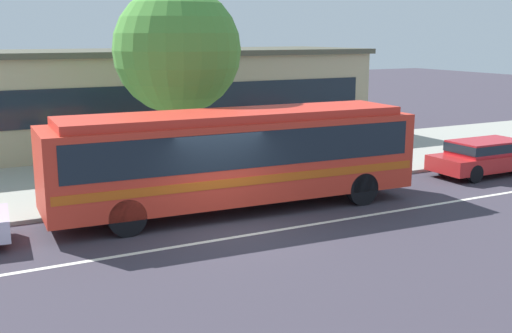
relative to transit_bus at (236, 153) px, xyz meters
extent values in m
plane|color=#3A3440|center=(-1.04, -1.51, -1.70)|extent=(120.00, 120.00, 0.00)
cube|color=#99998E|center=(-1.04, 5.35, -1.64)|extent=(60.00, 8.00, 0.12)
cube|color=silver|center=(-1.04, -2.31, -1.70)|extent=(56.00, 0.16, 0.01)
cube|color=red|center=(-0.02, 0.00, -0.15)|extent=(11.03, 2.97, 2.27)
cube|color=red|center=(-0.02, 0.00, 1.11)|extent=(10.15, 2.64, 0.24)
cube|color=#19232D|center=(-0.02, 0.00, 0.31)|extent=(10.38, 2.97, 1.00)
cube|color=#CC5414|center=(-0.02, 0.00, -0.55)|extent=(10.82, 2.99, 0.24)
cube|color=#19232D|center=(5.39, -0.25, 0.31)|extent=(0.22, 2.18, 1.09)
cylinder|color=black|center=(3.75, 0.92, -1.20)|extent=(1.01, 0.33, 1.00)
cylinder|color=black|center=(3.65, -1.27, -1.20)|extent=(1.01, 0.33, 1.00)
cylinder|color=black|center=(-3.46, 1.26, -1.20)|extent=(1.01, 0.33, 1.00)
cylinder|color=black|center=(-3.56, -0.93, -1.20)|extent=(1.01, 0.33, 1.00)
cube|color=red|center=(10.46, 0.02, -1.19)|extent=(4.74, 1.77, 0.55)
cube|color=red|center=(10.23, 0.02, -0.66)|extent=(2.66, 1.56, 0.50)
cube|color=#19232D|center=(10.23, 0.02, -0.64)|extent=(2.71, 1.57, 0.32)
cylinder|color=black|center=(12.03, 0.79, -1.38)|extent=(0.64, 0.22, 0.64)
cylinder|color=black|center=(8.90, 0.78, -1.38)|extent=(0.64, 0.22, 0.64)
cylinder|color=black|center=(8.90, -0.75, -1.38)|extent=(0.64, 0.22, 0.64)
cylinder|color=#6F5C58|center=(-2.78, 2.58, -1.18)|extent=(0.14, 0.14, 0.81)
cylinder|color=#6F5C58|center=(-2.80, 2.42, -1.18)|extent=(0.14, 0.14, 0.81)
cylinder|color=gold|center=(-2.79, 2.50, -0.47)|extent=(0.39, 0.39, 0.61)
sphere|color=tan|center=(-2.79, 2.50, -0.07)|extent=(0.20, 0.20, 0.20)
cylinder|color=#24344B|center=(3.69, 1.73, -1.17)|extent=(0.14, 0.14, 0.83)
cylinder|color=#24344B|center=(3.85, 1.77, -1.17)|extent=(0.14, 0.14, 0.83)
cylinder|color=blue|center=(3.77, 1.75, -0.48)|extent=(0.41, 0.41, 0.56)
sphere|color=tan|center=(3.77, 1.75, -0.09)|extent=(0.21, 0.21, 0.21)
cylinder|color=#26284F|center=(4.27, 2.33, -1.14)|extent=(0.14, 0.14, 0.88)
cylinder|color=#26284F|center=(4.38, 2.22, -1.14)|extent=(0.14, 0.14, 0.88)
cylinder|color=gold|center=(4.32, 2.27, -0.38)|extent=(0.48, 0.48, 0.64)
sphere|color=tan|center=(4.32, 2.27, 0.04)|extent=(0.21, 0.21, 0.21)
cylinder|color=gray|center=(3.73, 1.76, -0.35)|extent=(0.08, 0.08, 2.47)
cube|color=yellow|center=(3.73, 1.76, 0.68)|extent=(0.13, 0.44, 0.56)
cylinder|color=brown|center=(-0.08, 4.39, -0.13)|extent=(0.25, 0.25, 2.91)
sphere|color=#4A8F38|center=(-0.08, 4.39, 2.86)|extent=(4.37, 4.37, 4.37)
cube|color=tan|center=(1.43, 12.04, 0.38)|extent=(20.36, 6.29, 4.17)
cube|color=#19232D|center=(1.43, 8.88, 0.59)|extent=(18.73, 0.04, 1.50)
cube|color=#47483B|center=(1.43, 12.04, 2.58)|extent=(20.76, 6.69, 0.24)
camera|label=1|loc=(-7.79, -16.17, 3.40)|focal=44.06mm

